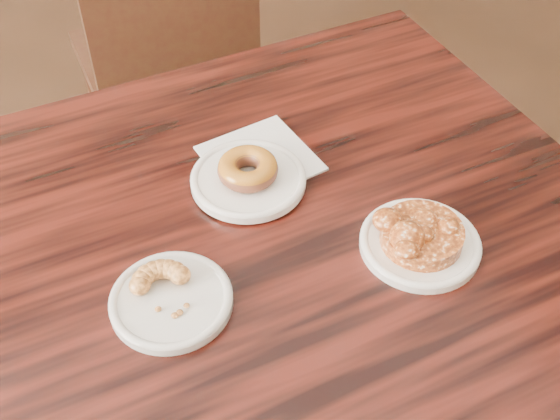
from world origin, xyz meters
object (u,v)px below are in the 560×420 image
cafe_table (289,398)px  glazed_donut (248,169)px  chair_far (162,59)px  apple_fritter (422,232)px  cruller_fragment (170,292)px

cafe_table → glazed_donut: bearing=87.5°
cafe_table → chair_far: (0.17, 0.98, 0.08)m
chair_far → apple_fritter: chair_far is taller
glazed_donut → cruller_fragment: bearing=-141.1°
cafe_table → glazed_donut: size_ratio=10.93×
chair_far → glazed_donut: chair_far is taller
chair_far → apple_fritter: 1.10m
glazed_donut → apple_fritter: size_ratio=0.58×
glazed_donut → apple_fritter: apple_fritter is taller
chair_far → glazed_donut: size_ratio=9.91×
apple_fritter → cruller_fragment: bearing=167.7°
cafe_table → apple_fritter: bearing=-19.0°
cafe_table → cruller_fragment: cruller_fragment is taller
glazed_donut → cruller_fragment: glazed_donut is taller
chair_far → apple_fritter: bearing=94.6°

